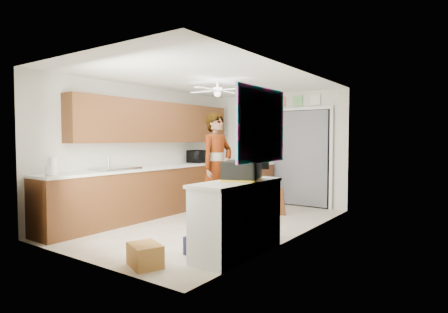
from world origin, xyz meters
The scene contains 41 objects.
floor centered at (0.00, 0.00, 0.00)m, with size 5.00×5.00×0.00m, color beige.
ceiling centered at (0.00, 0.00, 2.50)m, with size 5.00×5.00×0.00m, color white.
wall_back centered at (0.00, 2.50, 1.25)m, with size 3.20×3.20×0.00m, color silver.
wall_front centered at (0.00, -2.50, 1.25)m, with size 3.20×3.20×0.00m, color silver.
wall_left centered at (-1.60, 0.00, 1.25)m, with size 5.00×5.00×0.00m, color silver.
wall_right centered at (1.60, 0.00, 1.25)m, with size 5.00×5.00×0.00m, color silver.
left_base_cabinets centered at (-1.30, 0.00, 0.45)m, with size 0.60×4.80×0.90m, color brown.
left_countertop centered at (-1.29, 0.00, 0.92)m, with size 0.62×4.80×0.04m, color white.
upper_cabinets centered at (-1.44, 0.20, 1.80)m, with size 0.32×4.00×0.80m, color brown.
sink_basin centered at (-1.29, -1.00, 0.95)m, with size 0.50×0.76×0.06m, color silver.
faucet centered at (-1.48, -1.00, 1.05)m, with size 0.03×0.03×0.22m, color silver.
peninsula_base centered at (-0.50, 2.00, 0.45)m, with size 1.00×0.60×0.90m, color brown.
peninsula_top centered at (-0.50, 2.00, 0.92)m, with size 1.04×0.64×0.04m, color white.
back_opening_recess centered at (0.25, 2.47, 1.05)m, with size 2.00×0.06×2.10m, color black.
curtain_panel centered at (0.25, 2.43, 1.05)m, with size 1.90×0.03×2.05m, color gray.
door_trim_left centered at (-0.77, 2.44, 1.05)m, with size 0.06×0.04×2.10m, color white.
door_trim_right centered at (1.27, 2.44, 1.05)m, with size 0.06×0.04×2.10m, color white.
door_trim_head centered at (0.25, 2.44, 2.12)m, with size 2.10×0.04×0.06m, color white.
header_frame_0 centered at (-0.60, 2.47, 2.30)m, with size 0.22×0.02×0.22m, color #DCD149.
header_frame_1 centered at (-0.25, 2.47, 2.30)m, with size 0.22×0.02×0.22m, color #479ABE.
header_frame_2 centered at (0.10, 2.47, 2.30)m, with size 0.22×0.02×0.22m, color #DB7752.
header_frame_3 centered at (0.50, 2.47, 2.30)m, with size 0.22×0.02×0.22m, color #71B769.
header_frame_4 centered at (0.90, 2.47, 2.30)m, with size 0.22×0.02×0.22m, color white.
route66_sign centered at (-0.95, 2.47, 2.30)m, with size 0.22×0.02×0.26m, color silver.
right_counter_base centered at (1.35, -1.20, 0.45)m, with size 0.50×1.40×0.90m, color white.
right_counter_top centered at (1.34, -1.20, 0.92)m, with size 0.54×1.44×0.04m, color white.
abstract_painting centered at (1.58, -1.00, 1.65)m, with size 0.03×1.15×0.95m, color #E855D3.
ceiling_fan centered at (0.00, 0.20, 2.32)m, with size 1.14×1.14×0.24m, color white.
microwave centered at (-1.34, 1.31, 1.08)m, with size 0.50×0.34×0.28m, color black.
cup centered at (-1.18, -2.25, 0.98)m, with size 0.11×0.11×0.09m, color white.
jar_a centered at (-1.19, -2.25, 1.01)m, with size 0.10×0.10×0.15m, color silver.
jar_b centered at (-1.21, -2.25, 1.00)m, with size 0.08×0.08×0.12m, color silver.
paper_towel_roll centered at (-1.43, -2.05, 1.07)m, with size 0.12×0.12×0.26m, color white.
suitcase centered at (1.32, -1.05, 1.06)m, with size 0.43×0.57×0.25m, color black.
suitcase_rim centered at (1.32, -1.05, 0.95)m, with size 0.44×0.58×0.02m, color yellow.
suitcase_lid centered at (1.32, -0.76, 1.31)m, with size 0.42×0.03×0.50m, color black.
cardboard_box centered at (0.73, -2.20, 0.13)m, with size 0.42×0.32×0.26m, color #B47E38.
navy_crate centered at (1.00, -1.48, 0.12)m, with size 0.38×0.32×0.23m, color black.
cabinet_door_panel centered at (0.61, 1.27, 0.27)m, with size 0.37×0.03×0.55m, color brown.
man centered at (-0.08, 0.29, 0.97)m, with size 0.71×0.47×1.95m, color white.
dog centered at (0.07, 0.05, 0.23)m, with size 0.25×0.58×0.46m, color black.
Camera 1 is at (3.94, -5.14, 1.48)m, focal length 30.00 mm.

